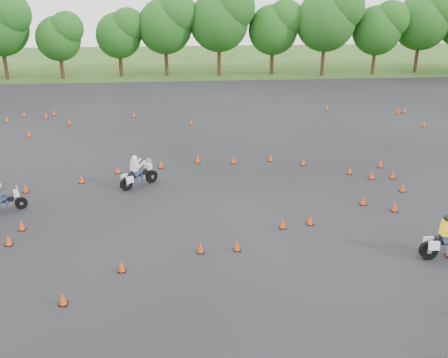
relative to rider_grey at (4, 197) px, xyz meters
name	(u,v)px	position (x,y,z in m)	size (l,w,h in m)	color
ground	(232,238)	(10.62, -3.72, -0.77)	(140.00, 140.00, 0.00)	#2D5119
asphalt_pad	(221,186)	(10.62, 2.28, -0.76)	(62.00, 62.00, 0.00)	black
treeline	(228,38)	(13.81, 31.36, 4.03)	(87.24, 32.58, 10.98)	#1C4D16
traffic_cones	(216,183)	(10.37, 2.22, -0.54)	(36.66, 32.81, 0.45)	#E63909
rider_grey	(4,197)	(0.00, 0.00, 0.00)	(1.98, 0.61, 1.53)	#36373C
rider_white	(139,171)	(6.20, 2.67, 0.14)	(2.33, 0.72, 1.80)	beige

